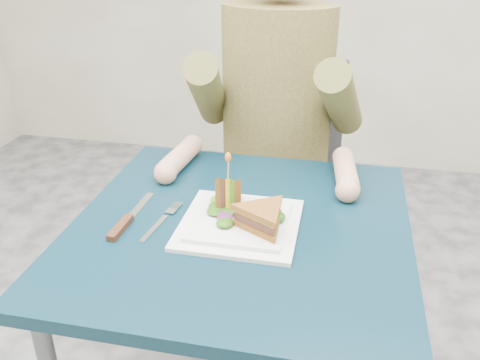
% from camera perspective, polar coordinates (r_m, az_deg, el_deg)
% --- Properties ---
extents(table, '(0.75, 0.75, 0.73)m').
position_cam_1_polar(table, '(1.19, 0.03, -8.16)').
color(table, black).
rests_on(table, ground).
extents(chair, '(0.42, 0.40, 0.93)m').
position_cam_1_polar(chair, '(1.80, 4.27, 0.61)').
color(chair, '#47474C').
rests_on(chair, ground).
extents(diner, '(0.54, 0.59, 0.74)m').
position_cam_1_polar(diner, '(1.56, 4.15, 11.19)').
color(diner, brown).
rests_on(diner, chair).
extents(plate, '(0.26, 0.26, 0.02)m').
position_cam_1_polar(plate, '(1.13, -0.03, -4.83)').
color(plate, white).
rests_on(plate, table).
extents(sandwich_flat, '(0.19, 0.19, 0.05)m').
position_cam_1_polar(sandwich_flat, '(1.08, 2.55, -4.20)').
color(sandwich_flat, brown).
rests_on(sandwich_flat, plate).
extents(sandwich_upright, '(0.08, 0.12, 0.12)m').
position_cam_1_polar(sandwich_upright, '(1.15, -1.29, -1.58)').
color(sandwich_upright, brown).
rests_on(sandwich_upright, plate).
extents(fork, '(0.04, 0.18, 0.01)m').
position_cam_1_polar(fork, '(1.16, -8.94, -4.69)').
color(fork, silver).
rests_on(fork, table).
extents(knife, '(0.03, 0.22, 0.02)m').
position_cam_1_polar(knife, '(1.17, -12.86, -4.75)').
color(knife, silver).
rests_on(knife, table).
extents(toothpick, '(0.01, 0.01, 0.06)m').
position_cam_1_polar(toothpick, '(1.13, -1.33, 1.28)').
color(toothpick, tan).
rests_on(toothpick, sandwich_upright).
extents(toothpick_frill, '(0.01, 0.01, 0.02)m').
position_cam_1_polar(toothpick_frill, '(1.11, -1.34, 2.58)').
color(toothpick_frill, orange).
rests_on(toothpick_frill, sandwich_upright).
extents(lettuce_spill, '(0.15, 0.13, 0.02)m').
position_cam_1_polar(lettuce_spill, '(1.13, 0.33, -3.69)').
color(lettuce_spill, '#337A14').
rests_on(lettuce_spill, plate).
extents(onion_ring, '(0.04, 0.04, 0.02)m').
position_cam_1_polar(onion_ring, '(1.12, 0.78, -3.65)').
color(onion_ring, '#9E4C7A').
rests_on(onion_ring, plate).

